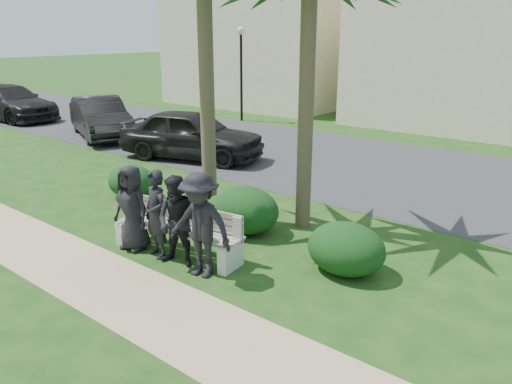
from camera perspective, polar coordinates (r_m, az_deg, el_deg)
ground at (r=9.79m, az=-7.32°, el=-6.76°), size 160.00×160.00×0.00m
footpath at (r=8.79m, az=-15.92°, el=-10.36°), size 30.00×1.60×0.01m
asphalt_street at (r=16.04m, az=13.69°, el=2.68°), size 160.00×8.00×0.01m
stucco_bldg_left at (r=30.39m, az=1.49°, el=17.07°), size 10.40×8.40×7.30m
stucco_bldg_right at (r=25.24m, az=22.51°, el=15.65°), size 8.40×8.40×7.30m
street_lamp at (r=23.86m, az=-1.71°, el=15.14°), size 0.36×0.36×4.29m
park_bench at (r=9.58m, az=-8.86°, el=-4.72°), size 2.70×0.97×0.92m
man_a at (r=9.84m, az=-13.99°, el=-1.79°), size 0.86×0.60×1.68m
man_b at (r=9.40m, az=-11.36°, el=-2.51°), size 0.69×0.53×1.68m
man_c at (r=8.98m, az=-8.92°, el=-3.37°), size 0.95×0.82×1.67m
man_d at (r=8.51m, az=-6.41°, el=-3.79°), size 1.31×0.91×1.86m
hedge_a at (r=13.19m, az=-14.08°, el=1.32°), size 1.31×1.08×0.85m
hedge_b at (r=11.62m, az=-8.09°, el=-1.03°), size 1.02×0.84×0.66m
hedge_c at (r=10.65m, az=-3.01°, el=-2.21°), size 1.25×1.03×0.81m
hedge_d at (r=10.51m, az=-1.28°, el=-1.93°), size 1.53×1.26×1.00m
hedge_f at (r=8.91m, az=10.27°, el=-6.23°), size 1.42×1.17×0.92m
car_a at (r=16.74m, az=-7.38°, el=6.55°), size 5.18×3.31×1.64m
car_b at (r=21.16m, az=-17.37°, el=8.16°), size 5.10×3.44×1.59m
car_c at (r=27.15m, az=-26.24°, el=9.16°), size 5.72×2.62×1.62m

